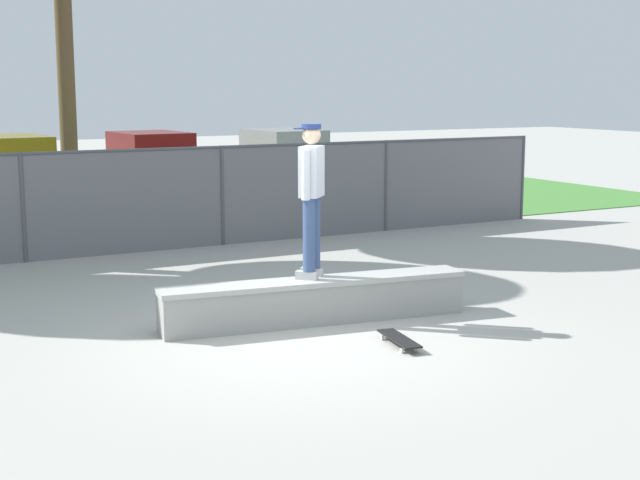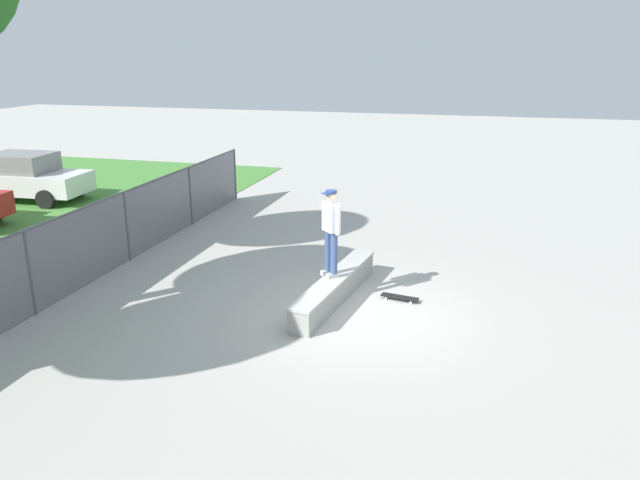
# 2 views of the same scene
# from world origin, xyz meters

# --- Properties ---
(ground_plane) EXTENTS (80.00, 80.00, 0.00)m
(ground_plane) POSITION_xyz_m (0.00, 0.00, 0.00)
(ground_plane) COLOR #ADAAA3
(concrete_ledge) EXTENTS (3.82, 0.97, 0.53)m
(concrete_ledge) POSITION_xyz_m (0.59, 0.61, 0.27)
(concrete_ledge) COLOR #999993
(concrete_ledge) RESTS_ON ground
(skateboarder) EXTENTS (0.45, 0.46, 1.84)m
(skateboarder) POSITION_xyz_m (0.59, 0.70, 1.56)
(skateboarder) COLOR beige
(skateboarder) RESTS_ON concrete_ledge
(skateboard) EXTENTS (0.33, 0.82, 0.09)m
(skateboard) POSITION_xyz_m (0.92, -0.72, 0.07)
(skateboard) COLOR black
(skateboard) RESTS_ON ground
(chainlink_fence) EXTENTS (17.22, 0.07, 1.77)m
(chainlink_fence) POSITION_xyz_m (0.00, 6.22, 0.97)
(chainlink_fence) COLOR #4C4C51
(chainlink_fence) RESTS_ON ground
(car_white) EXTENTS (2.21, 4.30, 1.66)m
(car_white) POSITION_xyz_m (6.40, 13.14, 0.84)
(car_white) COLOR silver
(car_white) RESTS_ON ground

